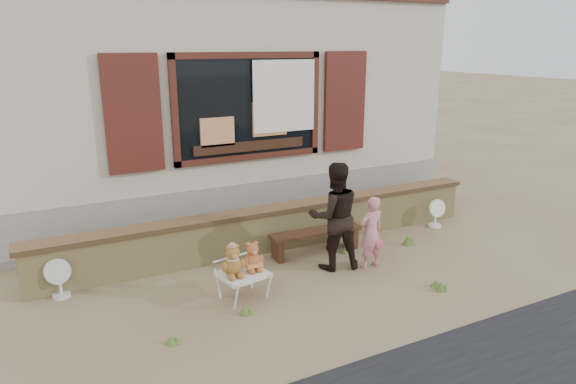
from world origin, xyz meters
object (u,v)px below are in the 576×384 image
teddy_bear_left (233,260)px  bench (316,236)px  child (371,232)px  folding_chair (243,275)px  teddy_bear_right (252,255)px  adult (334,216)px

teddy_bear_left → bench: bearing=16.8°
child → folding_chair: bearing=-1.0°
folding_chair → teddy_bear_right: bearing=-0.0°
folding_chair → teddy_bear_left: 0.27m
teddy_bear_left → teddy_bear_right: (0.28, 0.05, -0.01)m
teddy_bear_left → adult: (1.61, 0.29, 0.21)m
adult → teddy_bear_right: bearing=23.7°
bench → adult: adult is taller
folding_chair → teddy_bear_right: 0.26m
folding_chair → child: (1.92, 0.03, 0.21)m
teddy_bear_left → teddy_bear_right: 0.28m
folding_chair → teddy_bear_left: teddy_bear_left is taller
child → bench: bearing=-63.4°
folding_chair → teddy_bear_left: size_ratio=1.54×
teddy_bear_left → adult: 1.65m
folding_chair → adult: size_ratio=0.42×
folding_chair → child: bearing=-9.2°
teddy_bear_right → adult: adult is taller
bench → adult: bearing=-91.3°
bench → teddy_bear_left: size_ratio=3.52×
teddy_bear_right → child: (1.78, 0.01, -0.01)m
bench → folding_chair: (-1.50, -0.81, 0.04)m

